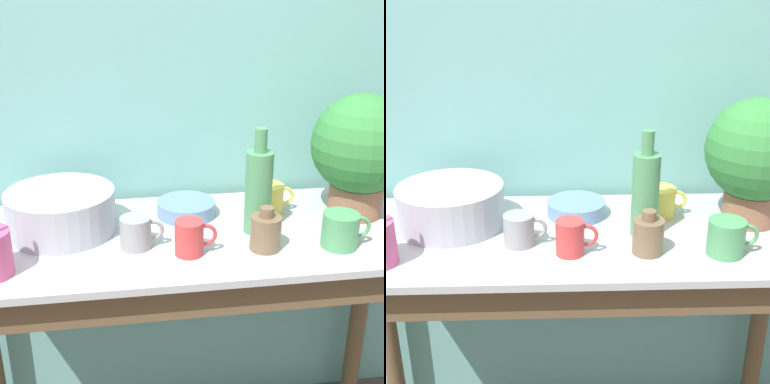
% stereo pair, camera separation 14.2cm
% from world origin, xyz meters
% --- Properties ---
extents(wall_back, '(6.00, 0.05, 2.40)m').
position_xyz_m(wall_back, '(0.00, 0.58, 1.20)').
color(wall_back, '#70ADA8').
rests_on(wall_back, ground_plane).
extents(counter_table, '(1.38, 0.53, 0.86)m').
position_xyz_m(counter_table, '(0.00, 0.24, 0.67)').
color(counter_table, brown).
rests_on(counter_table, ground_plane).
extents(potted_plant, '(0.29, 0.29, 0.36)m').
position_xyz_m(potted_plant, '(0.49, 0.32, 1.06)').
color(potted_plant, '#8C5B42').
rests_on(potted_plant, counter_table).
extents(bowl_wash_large, '(0.30, 0.30, 0.12)m').
position_xyz_m(bowl_wash_large, '(-0.35, 0.33, 0.92)').
color(bowl_wash_large, '#A8A8B2').
rests_on(bowl_wash_large, counter_table).
extents(bottle_tall, '(0.07, 0.07, 0.29)m').
position_xyz_m(bottle_tall, '(0.18, 0.25, 0.98)').
color(bottle_tall, '#4C8C59').
rests_on(bottle_tall, counter_table).
extents(bottle_short, '(0.08, 0.08, 0.12)m').
position_xyz_m(bottle_short, '(0.17, 0.15, 0.91)').
color(bottle_short, brown).
rests_on(bottle_short, counter_table).
extents(mug_green, '(0.13, 0.09, 0.09)m').
position_xyz_m(mug_green, '(0.37, 0.13, 0.91)').
color(mug_green, '#4C935B').
rests_on(mug_green, counter_table).
extents(mug_red, '(0.11, 0.07, 0.09)m').
position_xyz_m(mug_red, '(-0.02, 0.15, 0.91)').
color(mug_red, '#C63838').
rests_on(mug_red, counter_table).
extents(mug_grey, '(0.11, 0.08, 0.08)m').
position_xyz_m(mug_grey, '(-0.15, 0.20, 0.90)').
color(mug_grey, gray).
rests_on(mug_grey, counter_table).
extents(mug_yellow, '(0.13, 0.09, 0.09)m').
position_xyz_m(mug_yellow, '(0.24, 0.37, 0.90)').
color(mug_yellow, '#E5CC4C').
rests_on(mug_yellow, counter_table).
extents(bowl_small_blue, '(0.17, 0.17, 0.04)m').
position_xyz_m(bowl_small_blue, '(-0.00, 0.38, 0.88)').
color(bowl_small_blue, '#6684B2').
rests_on(bowl_small_blue, counter_table).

